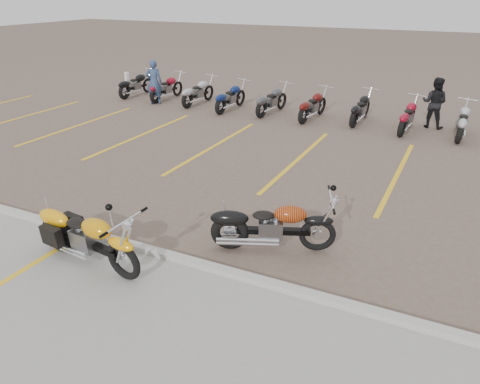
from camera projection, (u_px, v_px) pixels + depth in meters
The scene contains 10 objects.
ground at pixel (234, 217), 9.86m from camera, with size 100.00×100.00×0.00m, color #6C584D.
concrete_apron at pixel (80, 354), 6.16m from camera, with size 60.00×5.00×0.01m, color #9E9B93.
curb at pixel (183, 260), 8.19m from camera, with size 60.00×0.18×0.12m, color #ADAAA3.
parking_stripes at pixel (298, 159), 13.15m from camera, with size 38.00×5.50×0.01m, color yellow, non-canonical shape.
yellow_cruiser at pixel (87, 239), 8.01m from camera, with size 2.39×0.49×0.99m.
flame_cruiser at pixel (270, 227), 8.45m from camera, with size 2.15×1.00×0.94m.
person_a at pixel (154, 82), 19.04m from camera, with size 0.65×0.43×1.78m, color navy.
person_b at pixel (434, 103), 15.80m from camera, with size 0.83×0.65×1.71m, color black.
bollard at pixel (128, 84), 20.79m from camera, with size 0.15×0.15×1.00m, color white.
bg_bike_row at pixel (359, 108), 16.37m from camera, with size 20.55×2.03×1.10m.
Camera 1 is at (4.00, -7.86, 4.44)m, focal length 35.00 mm.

